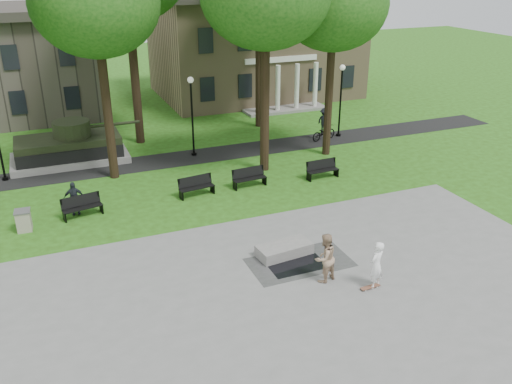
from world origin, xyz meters
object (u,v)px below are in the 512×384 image
(concrete_block, at_px, (284,250))
(trash_bin, at_px, (24,220))
(park_bench_0, at_px, (82,206))
(skateboarder, at_px, (376,265))
(cyclist, at_px, (324,127))
(friend_watching, at_px, (325,258))

(concrete_block, bearing_deg, trash_bin, 146.96)
(park_bench_0, relative_size, trash_bin, 1.93)
(skateboarder, distance_m, cyclist, 17.20)
(trash_bin, bearing_deg, friend_watching, -39.94)
(cyclist, bearing_deg, park_bench_0, 95.16)
(concrete_block, height_order, cyclist, cyclist)
(skateboarder, bearing_deg, park_bench_0, -73.20)
(concrete_block, xyz_separation_m, cyclist, (8.68, 12.54, 0.62))
(cyclist, bearing_deg, concrete_block, 130.35)
(friend_watching, bearing_deg, trash_bin, -56.34)
(concrete_block, xyz_separation_m, park_bench_0, (-7.08, 6.77, 0.28))
(concrete_block, bearing_deg, skateboarder, -58.36)
(park_bench_0, bearing_deg, cyclist, 8.93)
(trash_bin, bearing_deg, concrete_block, -33.04)
(skateboarder, bearing_deg, cyclist, -138.02)
(skateboarder, height_order, park_bench_0, skateboarder)
(skateboarder, height_order, friend_watching, friend_watching)
(concrete_block, height_order, trash_bin, trash_bin)
(friend_watching, bearing_deg, cyclist, -135.17)
(park_bench_0, height_order, trash_bin, park_bench_0)
(concrete_block, height_order, park_bench_0, park_bench_0)
(friend_watching, height_order, cyclist, cyclist)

